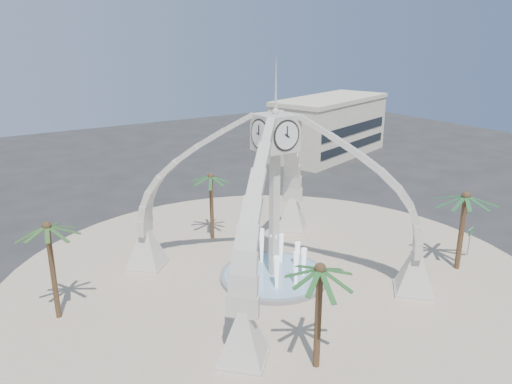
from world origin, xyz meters
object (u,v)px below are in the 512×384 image
clock_tower (275,196)px  fountain (274,275)px  palm_west (47,228)px  street_sign (470,235)px  palm_east (466,197)px  palm_north (211,177)px  palm_south (320,270)px

clock_tower → fountain: size_ratio=2.24×
palm_west → street_sign: size_ratio=2.81×
fountain → palm_east: 15.45m
palm_east → palm_north: bearing=129.4°
fountain → palm_north: bearing=90.5°
palm_north → clock_tower: bearing=-89.5°
palm_west → palm_north: palm_west is taller
palm_west → palm_south: bearing=-50.5°
palm_east → street_sign: palm_east is taller
palm_south → palm_west: bearing=129.5°
street_sign → clock_tower: bearing=146.8°
palm_east → palm_south: 17.15m
palm_east → palm_south: palm_east is taller
fountain → palm_south: bearing=-112.4°
clock_tower → palm_east: 14.41m
street_sign → palm_north: bearing=122.7°
palm_west → street_sign: (30.35, -8.67, -4.43)m
palm_west → palm_north: bearing=22.7°
palm_east → palm_west: 29.15m
palm_east → street_sign: size_ratio=2.71×
fountain → street_sign: (15.73, -5.41, 1.50)m
clock_tower → palm_south: clock_tower is taller
palm_north → fountain: bearing=-89.5°
fountain → palm_west: (-14.61, 3.27, 5.93)m
palm_west → palm_north: 15.77m
palm_south → street_sign: 20.57m
clock_tower → palm_east: clock_tower is taller
palm_south → palm_north: bearing=78.4°
fountain → palm_west: bearing=167.4°
clock_tower → palm_east: size_ratio=2.65×
fountain → palm_north: size_ratio=1.24×
fountain → street_sign: bearing=-19.0°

